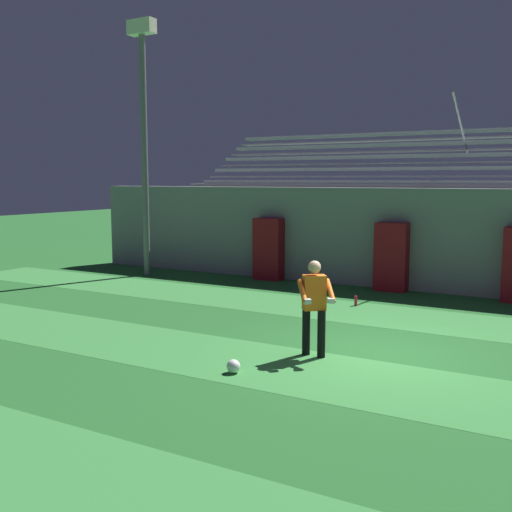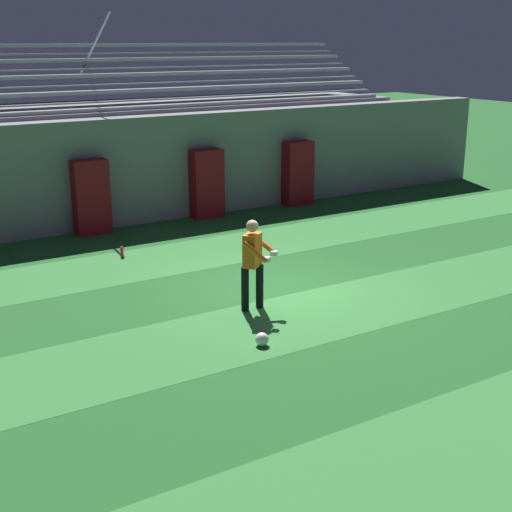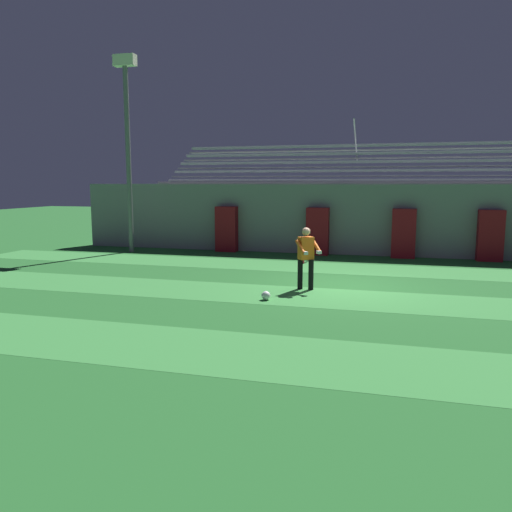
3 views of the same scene
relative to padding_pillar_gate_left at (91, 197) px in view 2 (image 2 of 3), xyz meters
The scene contains 11 objects.
ground_plane 6.24m from the padding_pillar_gate_left, 74.62° to the right, with size 80.00×80.00×0.00m, color #236028.
turf_stripe_mid 7.72m from the padding_pillar_gate_left, 77.66° to the right, with size 28.00×2.23×0.01m, color #38843D.
turf_stripe_far 3.56m from the padding_pillar_gate_left, 61.52° to the right, with size 28.00×2.23×0.01m, color #38843D.
back_wall 1.79m from the padding_pillar_gate_left, 18.57° to the left, with size 24.00×0.60×2.80m, color gray.
padding_pillar_gate_left is the anchor object (origin of this frame).
padding_pillar_gate_right 3.27m from the padding_pillar_gate_left, ahead, with size 0.88×0.44×1.87m, color maroon.
padding_pillar_far_right 6.31m from the padding_pillar_gate_left, ahead, with size 0.88×0.44×1.87m, color maroon.
bleacher_stand 3.37m from the padding_pillar_gate_left, 60.50° to the left, with size 18.00×4.05×5.43m.
goalkeeper 6.69m from the padding_pillar_gate_left, 84.39° to the right, with size 0.74×0.73×1.67m.
soccer_ball 8.16m from the padding_pillar_gate_left, 90.58° to the right, with size 0.22×0.22×0.22m, color white.
water_bottle 2.47m from the padding_pillar_gate_left, 93.85° to the right, with size 0.07×0.07×0.24m, color red.
Camera 2 is at (-7.36, -11.04, 4.70)m, focal length 50.00 mm.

